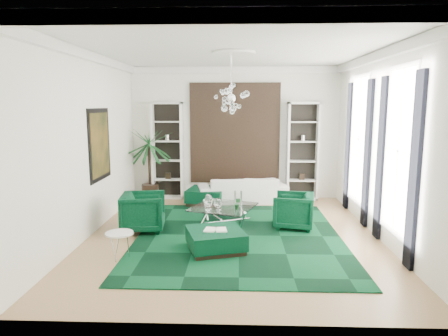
{
  "coord_description": "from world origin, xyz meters",
  "views": [
    {
      "loc": [
        0.1,
        -8.13,
        2.73
      ],
      "look_at": [
        -0.21,
        0.5,
        1.35
      ],
      "focal_mm": 32.0,
      "sensor_mm": 36.0,
      "label": 1
    }
  ],
  "objects_px": {
    "palm": "(149,154)",
    "side_table": "(120,246)",
    "coffee_table": "(223,216)",
    "armchair_right": "(293,211)",
    "ottoman_front": "(216,240)",
    "ottoman_side": "(206,196)",
    "sofa": "(242,190)",
    "armchair_left": "(143,212)"
  },
  "relations": [
    {
      "from": "palm",
      "to": "side_table",
      "type": "bearing_deg",
      "value": -84.29
    },
    {
      "from": "palm",
      "to": "coffee_table",
      "type": "bearing_deg",
      "value": -47.97
    },
    {
      "from": "armchair_right",
      "to": "palm",
      "type": "bearing_deg",
      "value": -112.73
    },
    {
      "from": "ottoman_front",
      "to": "palm",
      "type": "height_order",
      "value": "palm"
    },
    {
      "from": "ottoman_side",
      "to": "ottoman_front",
      "type": "bearing_deg",
      "value": -82.69
    },
    {
      "from": "sofa",
      "to": "ottoman_front",
      "type": "bearing_deg",
      "value": 71.33
    },
    {
      "from": "palm",
      "to": "ottoman_side",
      "type": "bearing_deg",
      "value": -17.55
    },
    {
      "from": "armchair_left",
      "to": "ottoman_side",
      "type": "xyz_separation_m",
      "value": [
        1.18,
        2.41,
        -0.2
      ]
    },
    {
      "from": "coffee_table",
      "to": "ottoman_side",
      "type": "bearing_deg",
      "value": 105.59
    },
    {
      "from": "armchair_left",
      "to": "ottoman_side",
      "type": "distance_m",
      "value": 2.69
    },
    {
      "from": "armchair_left",
      "to": "side_table",
      "type": "bearing_deg",
      "value": 171.26
    },
    {
      "from": "sofa",
      "to": "coffee_table",
      "type": "xyz_separation_m",
      "value": [
        -0.45,
        -2.2,
        -0.14
      ]
    },
    {
      "from": "coffee_table",
      "to": "armchair_right",
      "type": "bearing_deg",
      "value": -5.05
    },
    {
      "from": "armchair_left",
      "to": "side_table",
      "type": "distance_m",
      "value": 1.63
    },
    {
      "from": "armchair_right",
      "to": "ottoman_front",
      "type": "height_order",
      "value": "armchair_right"
    },
    {
      "from": "armchair_left",
      "to": "side_table",
      "type": "xyz_separation_m",
      "value": [
        -0.05,
        -1.62,
        -0.18
      ]
    },
    {
      "from": "armchair_right",
      "to": "ottoman_front",
      "type": "relative_size",
      "value": 0.86
    },
    {
      "from": "ottoman_front",
      "to": "side_table",
      "type": "xyz_separation_m",
      "value": [
        -1.69,
        -0.47,
        0.04
      ]
    },
    {
      "from": "armchair_left",
      "to": "palm",
      "type": "xyz_separation_m",
      "value": [
        -0.5,
        2.94,
        0.91
      ]
    },
    {
      "from": "coffee_table",
      "to": "ottoman_side",
      "type": "xyz_separation_m",
      "value": [
        -0.54,
        1.94,
        -0.0
      ]
    },
    {
      "from": "ottoman_front",
      "to": "side_table",
      "type": "height_order",
      "value": "side_table"
    },
    {
      "from": "armchair_left",
      "to": "coffee_table",
      "type": "distance_m",
      "value": 1.8
    },
    {
      "from": "armchair_right",
      "to": "coffee_table",
      "type": "bearing_deg",
      "value": -83.29
    },
    {
      "from": "ottoman_front",
      "to": "palm",
      "type": "relative_size",
      "value": 0.38
    },
    {
      "from": "ottoman_front",
      "to": "coffee_table",
      "type": "bearing_deg",
      "value": 87.02
    },
    {
      "from": "armchair_left",
      "to": "ottoman_front",
      "type": "height_order",
      "value": "armchair_left"
    },
    {
      "from": "armchair_left",
      "to": "armchair_right",
      "type": "bearing_deg",
      "value": -91.35
    },
    {
      "from": "sofa",
      "to": "ottoman_front",
      "type": "distance_m",
      "value": 3.86
    },
    {
      "from": "ottoman_side",
      "to": "side_table",
      "type": "distance_m",
      "value": 4.21
    },
    {
      "from": "sofa",
      "to": "armchair_right",
      "type": "distance_m",
      "value": 2.59
    },
    {
      "from": "armchair_right",
      "to": "sofa",
      "type": "bearing_deg",
      "value": -142.65
    },
    {
      "from": "armchair_left",
      "to": "coffee_table",
      "type": "relative_size",
      "value": 0.72
    },
    {
      "from": "sofa",
      "to": "armchair_left",
      "type": "distance_m",
      "value": 3.44
    },
    {
      "from": "coffee_table",
      "to": "ottoman_front",
      "type": "relative_size",
      "value": 1.29
    },
    {
      "from": "sofa",
      "to": "armchair_right",
      "type": "bearing_deg",
      "value": 104.93
    },
    {
      "from": "coffee_table",
      "to": "ottoman_side",
      "type": "relative_size",
      "value": 1.31
    },
    {
      "from": "coffee_table",
      "to": "sofa",
      "type": "bearing_deg",
      "value": 78.36
    },
    {
      "from": "armchair_left",
      "to": "ottoman_side",
      "type": "bearing_deg",
      "value": -33.31
    },
    {
      "from": "coffee_table",
      "to": "armchair_left",
      "type": "bearing_deg",
      "value": -164.72
    },
    {
      "from": "side_table",
      "to": "palm",
      "type": "relative_size",
      "value": 0.19
    },
    {
      "from": "ottoman_front",
      "to": "ottoman_side",
      "type": "bearing_deg",
      "value": 97.31
    },
    {
      "from": "coffee_table",
      "to": "side_table",
      "type": "relative_size",
      "value": 2.61
    }
  ]
}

